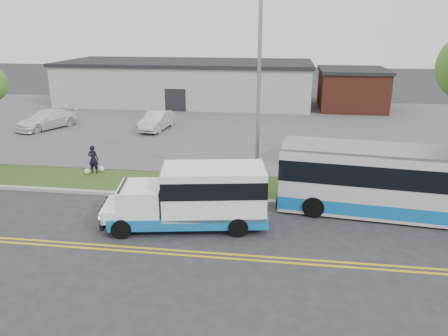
% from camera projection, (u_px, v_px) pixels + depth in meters
% --- Properties ---
extents(ground, '(140.00, 140.00, 0.00)m').
position_uv_depth(ground, '(185.00, 208.00, 19.71)').
color(ground, '#28282B').
rests_on(ground, ground).
extents(lane_line_north, '(70.00, 0.12, 0.01)m').
position_uv_depth(lane_line_north, '(162.00, 249.00, 16.09)').
color(lane_line_north, gold).
rests_on(lane_line_north, ground).
extents(lane_line_south, '(70.00, 0.12, 0.01)m').
position_uv_depth(lane_line_south, '(160.00, 253.00, 15.81)').
color(lane_line_south, gold).
rests_on(lane_line_south, ground).
extents(curb, '(80.00, 0.30, 0.15)m').
position_uv_depth(curb, '(191.00, 198.00, 20.72)').
color(curb, '#9E9B93').
rests_on(curb, ground).
extents(verge, '(80.00, 3.30, 0.10)m').
position_uv_depth(verge, '(198.00, 185.00, 22.42)').
color(verge, '#2E4316').
rests_on(verge, ground).
extents(parking_lot, '(80.00, 25.00, 0.10)m').
position_uv_depth(parking_lot, '(232.00, 125.00, 35.68)').
color(parking_lot, '#4C4C4F').
rests_on(parking_lot, ground).
extents(commercial_building, '(25.40, 10.40, 4.35)m').
position_uv_depth(commercial_building, '(187.00, 82.00, 45.22)').
color(commercial_building, '#9E9E99').
rests_on(commercial_building, ground).
extents(brick_wing, '(6.30, 7.30, 3.90)m').
position_uv_depth(brick_wing, '(352.00, 89.00, 42.13)').
color(brick_wing, brown).
rests_on(brick_wing, ground).
extents(streetlight_near, '(0.35, 1.53, 9.50)m').
position_uv_depth(streetlight_near, '(259.00, 85.00, 20.23)').
color(streetlight_near, gray).
rests_on(streetlight_near, verge).
extents(shuttle_bus, '(6.85, 3.22, 2.53)m').
position_uv_depth(shuttle_bus, '(198.00, 195.00, 17.58)').
color(shuttle_bus, '#1067B3').
rests_on(shuttle_bus, ground).
extents(transit_bus, '(10.85, 3.59, 2.95)m').
position_uv_depth(transit_bus, '(406.00, 183.00, 18.53)').
color(transit_bus, silver).
rests_on(transit_bus, ground).
extents(pedestrian, '(0.58, 0.39, 1.58)m').
position_uv_depth(pedestrian, '(93.00, 159.00, 23.84)').
color(pedestrian, black).
rests_on(pedestrian, verge).
extents(parked_car_a, '(1.98, 4.48, 1.43)m').
position_uv_depth(parked_car_a, '(157.00, 121.00, 33.79)').
color(parked_car_a, silver).
rests_on(parked_car_a, parking_lot).
extents(parked_car_b, '(3.93, 5.35, 1.44)m').
position_uv_depth(parked_car_b, '(47.00, 119.00, 34.16)').
color(parked_car_b, white).
rests_on(parked_car_b, parking_lot).
extents(grocery_bag_left, '(0.32, 0.32, 0.32)m').
position_uv_depth(grocery_bag_left, '(87.00, 171.00, 23.85)').
color(grocery_bag_left, white).
rests_on(grocery_bag_left, verge).
extents(grocery_bag_right, '(0.32, 0.32, 0.32)m').
position_uv_depth(grocery_bag_right, '(101.00, 169.00, 24.24)').
color(grocery_bag_right, white).
rests_on(grocery_bag_right, verge).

